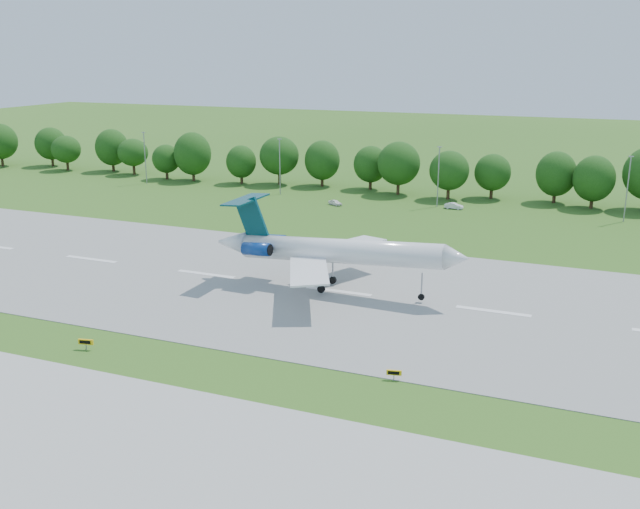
{
  "coord_description": "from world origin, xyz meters",
  "views": [
    {
      "loc": [
        10.75,
        -57.98,
        30.5
      ],
      "look_at": [
        -19.82,
        18.0,
        6.99
      ],
      "focal_mm": 40.0,
      "sensor_mm": 36.0,
      "label": 1
    }
  ],
  "objects_px": {
    "service_vehicle_b": "(335,203)",
    "service_vehicle_a": "(454,206)",
    "taxi_sign_left": "(86,342)",
    "airliner": "(328,249)"
  },
  "relations": [
    {
      "from": "airliner",
      "to": "taxi_sign_left",
      "type": "height_order",
      "value": "airliner"
    },
    {
      "from": "service_vehicle_a",
      "to": "service_vehicle_b",
      "type": "distance_m",
      "value": 23.89
    },
    {
      "from": "service_vehicle_b",
      "to": "service_vehicle_a",
      "type": "bearing_deg",
      "value": -49.2
    },
    {
      "from": "taxi_sign_left",
      "to": "service_vehicle_b",
      "type": "bearing_deg",
      "value": 78.87
    },
    {
      "from": "taxi_sign_left",
      "to": "service_vehicle_b",
      "type": "distance_m",
      "value": 78.3
    },
    {
      "from": "service_vehicle_a",
      "to": "service_vehicle_b",
      "type": "relative_size",
      "value": 1.12
    },
    {
      "from": "airliner",
      "to": "service_vehicle_a",
      "type": "xyz_separation_m",
      "value": [
        5.1,
        56.3,
        -5.02
      ]
    },
    {
      "from": "airliner",
      "to": "service_vehicle_b",
      "type": "height_order",
      "value": "airliner"
    },
    {
      "from": "taxi_sign_left",
      "to": "service_vehicle_a",
      "type": "relative_size",
      "value": 0.46
    },
    {
      "from": "service_vehicle_a",
      "to": "taxi_sign_left",
      "type": "bearing_deg",
      "value": 168.06
    }
  ]
}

